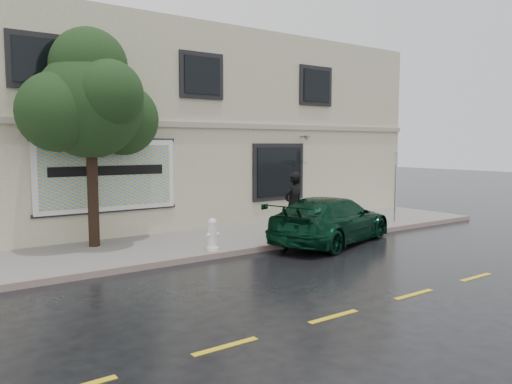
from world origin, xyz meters
TOP-DOWN VIEW (x-y plane):
  - ground at (0.00, 0.00)m, footprint 90.00×90.00m
  - sidewalk at (0.00, 3.25)m, footprint 20.00×3.50m
  - curb at (0.00, 1.50)m, footprint 20.00×0.18m
  - road_marking at (0.00, -3.50)m, footprint 19.00×0.12m
  - building at (0.00, 9.00)m, footprint 20.00×8.12m
  - billboard at (-3.20, 4.92)m, footprint 4.30×0.16m
  - car at (2.27, 1.20)m, footprint 5.29×3.52m
  - pedestrian at (1.48, 2.02)m, footprint 0.79×0.58m
  - umbrella at (1.48, 2.02)m, footprint 1.01×1.01m
  - street_tree at (-3.88, 4.20)m, footprint 2.87×2.87m
  - fire_hydrant at (-1.50, 1.80)m, footprint 0.36×0.33m
  - sign_pole at (6.45, 2.22)m, footprint 0.30×0.11m

SIDE VIEW (x-z plane):
  - ground at x=0.00m, z-range 0.00..0.00m
  - road_marking at x=0.00m, z-range 0.00..0.01m
  - sidewalk at x=0.00m, z-range 0.00..0.15m
  - curb at x=0.00m, z-range -0.01..0.15m
  - fire_hydrant at x=-1.50m, z-range 0.14..1.00m
  - car at x=2.27m, z-range 0.00..1.42m
  - pedestrian at x=1.48m, z-range 0.15..2.14m
  - sign_pole at x=6.45m, z-range 0.41..2.94m
  - billboard at x=-3.20m, z-range 0.95..3.15m
  - umbrella at x=1.48m, z-range 2.14..2.85m
  - building at x=0.00m, z-range 0.00..7.00m
  - street_tree at x=-3.88m, z-range 1.35..6.66m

